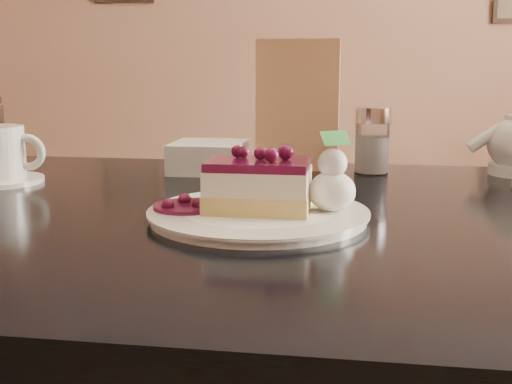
{
  "coord_description": "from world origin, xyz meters",
  "views": [
    {
      "loc": [
        -0.15,
        -0.6,
        1.01
      ],
      "look_at": [
        -0.18,
        0.12,
        0.86
      ],
      "focal_mm": 45.0,
      "sensor_mm": 36.0,
      "label": 1
    }
  ],
  "objects_px": {
    "dessert_plate": "(258,215)",
    "cheesecake_slice": "(258,186)",
    "coffee_set": "(0,157)",
    "main_table": "(264,270)"
  },
  "relations": [
    {
      "from": "dessert_plate",
      "to": "cheesecake_slice",
      "type": "bearing_deg",
      "value": 45.0
    },
    {
      "from": "cheesecake_slice",
      "to": "coffee_set",
      "type": "height_order",
      "value": "coffee_set"
    },
    {
      "from": "dessert_plate",
      "to": "cheesecake_slice",
      "type": "height_order",
      "value": "cheesecake_slice"
    },
    {
      "from": "dessert_plate",
      "to": "cheesecake_slice",
      "type": "relative_size",
      "value": 1.97
    },
    {
      "from": "coffee_set",
      "to": "dessert_plate",
      "type": "bearing_deg",
      "value": -28.56
    },
    {
      "from": "dessert_plate",
      "to": "coffee_set",
      "type": "distance_m",
      "value": 0.5
    },
    {
      "from": "main_table",
      "to": "coffee_set",
      "type": "relative_size",
      "value": 9.24
    },
    {
      "from": "dessert_plate",
      "to": "coffee_set",
      "type": "height_order",
      "value": "coffee_set"
    },
    {
      "from": "main_table",
      "to": "cheesecake_slice",
      "type": "distance_m",
      "value": 0.14
    },
    {
      "from": "dessert_plate",
      "to": "coffee_set",
      "type": "relative_size",
      "value": 1.82
    }
  ]
}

